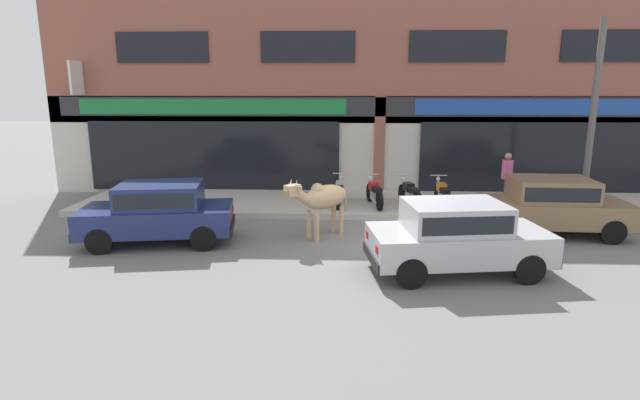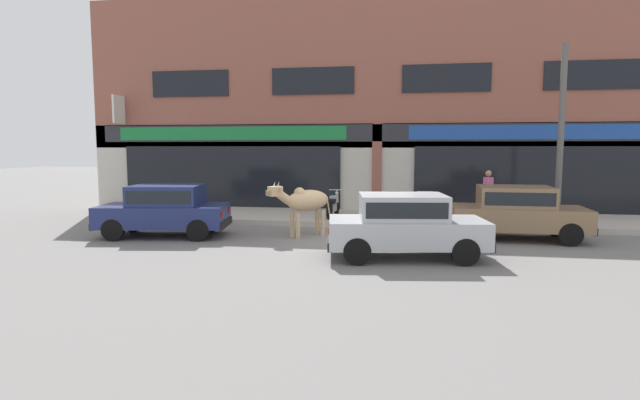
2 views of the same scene
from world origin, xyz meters
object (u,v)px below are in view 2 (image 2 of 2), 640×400
at_px(motorcycle_1, 364,206).
at_px(utility_pole, 561,136).
at_px(car_2, 405,223).
at_px(car_1, 517,210).
at_px(pedestrian, 488,189).
at_px(car_0, 165,208).
at_px(motorcycle_0, 333,205).
at_px(cow, 305,201).
at_px(motorcycle_2, 396,207).
at_px(motorcycle_3, 426,208).

bearing_deg(motorcycle_1, utility_pole, -7.95).
distance_m(car_2, utility_pole, 6.54).
height_order(car_1, car_2, same).
height_order(motorcycle_1, pedestrian, pedestrian).
height_order(car_0, pedestrian, pedestrian).
bearing_deg(utility_pole, motorcycle_0, 172.43).
bearing_deg(cow, car_0, -170.65).
xyz_separation_m(motorcycle_0, motorcycle_2, (2.11, -0.15, 0.00)).
relative_size(car_0, motorcycle_2, 2.11).
distance_m(motorcycle_2, utility_pole, 5.31).
height_order(cow, motorcycle_0, cow).
relative_size(motorcycle_1, motorcycle_3, 0.99).
relative_size(car_0, motorcycle_0, 2.08).
relative_size(car_2, motorcycle_2, 2.10).
height_order(car_2, motorcycle_0, car_2).
distance_m(car_0, car_2, 6.89).
xyz_separation_m(car_2, motorcycle_1, (-1.32, 5.11, -0.25)).
bearing_deg(motorcycle_2, cow, -132.72).
bearing_deg(car_2, utility_pole, 43.84).
bearing_deg(motorcycle_0, car_2, -65.58).
bearing_deg(utility_pole, motorcycle_3, 169.31).
xyz_separation_m(cow, car_1, (5.80, 0.50, -0.19)).
bearing_deg(motorcycle_1, car_0, -147.47).
height_order(motorcycle_0, motorcycle_1, same).
xyz_separation_m(cow, motorcycle_3, (3.48, 2.68, -0.44)).
height_order(car_0, car_2, same).
relative_size(motorcycle_0, pedestrian, 1.13).
distance_m(car_0, car_1, 9.77).
height_order(motorcycle_2, pedestrian, pedestrian).
bearing_deg(motorcycle_0, motorcycle_3, -3.66).
height_order(motorcycle_2, motorcycle_3, same).
bearing_deg(motorcycle_2, motorcycle_1, 177.40).
distance_m(motorcycle_0, motorcycle_2, 2.12).
bearing_deg(cow, pedestrian, 29.07).
relative_size(car_2, utility_pole, 0.71).
relative_size(car_2, motorcycle_3, 2.07).
bearing_deg(cow, utility_pole, 15.16).
bearing_deg(motorcycle_2, car_0, -152.30).
height_order(motorcycle_3, utility_pole, utility_pole).
xyz_separation_m(car_2, motorcycle_2, (-0.26, 5.07, -0.25)).
height_order(cow, utility_pole, utility_pole).
distance_m(cow, motorcycle_3, 4.41).
height_order(motorcycle_0, pedestrian, pedestrian).
distance_m(car_0, motorcycle_0, 5.57).
distance_m(motorcycle_3, utility_pole, 4.47).
xyz_separation_m(cow, utility_pole, (7.26, 1.97, 1.83)).
distance_m(car_1, motorcycle_0, 5.90).
relative_size(motorcycle_2, utility_pole, 0.34).
relative_size(car_2, pedestrian, 2.35).
relative_size(cow, utility_pole, 0.32).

